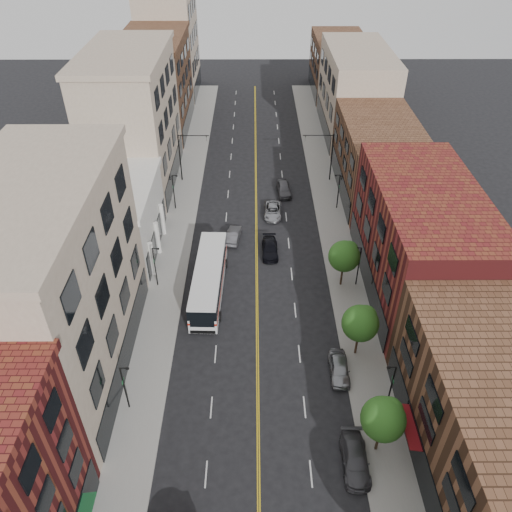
{
  "coord_description": "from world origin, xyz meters",
  "views": [
    {
      "loc": [
        -0.29,
        -18.07,
        36.24
      ],
      "look_at": [
        -0.1,
        22.83,
        5.0
      ],
      "focal_mm": 35.0,
      "sensor_mm": 36.0,
      "label": 1
    }
  ],
  "objects_px": {
    "city_bus": "(209,278)",
    "car_lane_b": "(273,211)",
    "car_lane_behind": "(233,235)",
    "car_lane_a": "(270,249)",
    "car_parked_mid": "(355,459)",
    "car_lane_c": "(284,189)",
    "car_parked_far": "(339,368)"
  },
  "relations": [
    {
      "from": "car_parked_mid",
      "to": "car_lane_behind",
      "type": "xyz_separation_m",
      "value": [
        -10.27,
        30.03,
        -0.02
      ]
    },
    {
      "from": "city_bus",
      "to": "car_lane_c",
      "type": "height_order",
      "value": "city_bus"
    },
    {
      "from": "car_parked_far",
      "to": "car_lane_b",
      "type": "xyz_separation_m",
      "value": [
        -5.18,
        26.82,
        -0.07
      ]
    },
    {
      "from": "car_lane_a",
      "to": "car_lane_c",
      "type": "bearing_deg",
      "value": 79.59
    },
    {
      "from": "car_lane_behind",
      "to": "car_lane_c",
      "type": "height_order",
      "value": "car_lane_c"
    },
    {
      "from": "car_parked_mid",
      "to": "car_lane_b",
      "type": "height_order",
      "value": "car_parked_mid"
    },
    {
      "from": "car_lane_b",
      "to": "car_lane_c",
      "type": "height_order",
      "value": "car_lane_c"
    },
    {
      "from": "car_parked_mid",
      "to": "car_parked_far",
      "type": "bearing_deg",
      "value": 90.82
    },
    {
      "from": "city_bus",
      "to": "car_lane_behind",
      "type": "xyz_separation_m",
      "value": [
        2.29,
        9.82,
        -1.27
      ]
    },
    {
      "from": "car_parked_mid",
      "to": "car_lane_c",
      "type": "bearing_deg",
      "value": 95.55
    },
    {
      "from": "car_lane_b",
      "to": "car_parked_mid",
      "type": "bearing_deg",
      "value": -79.26
    },
    {
      "from": "car_lane_a",
      "to": "car_lane_c",
      "type": "xyz_separation_m",
      "value": [
        2.39,
        14.18,
        0.11
      ]
    },
    {
      "from": "car_lane_a",
      "to": "car_lane_b",
      "type": "bearing_deg",
      "value": 84.92
    },
    {
      "from": "city_bus",
      "to": "car_parked_mid",
      "type": "height_order",
      "value": "city_bus"
    },
    {
      "from": "car_lane_c",
      "to": "car_lane_a",
      "type": "bearing_deg",
      "value": -103.37
    },
    {
      "from": "car_parked_mid",
      "to": "car_lane_b",
      "type": "relative_size",
      "value": 1.03
    },
    {
      "from": "car_parked_far",
      "to": "car_lane_behind",
      "type": "relative_size",
      "value": 1.03
    },
    {
      "from": "city_bus",
      "to": "car_parked_mid",
      "type": "distance_m",
      "value": 23.83
    },
    {
      "from": "car_parked_far",
      "to": "car_lane_c",
      "type": "relative_size",
      "value": 0.94
    },
    {
      "from": "car_lane_a",
      "to": "car_lane_c",
      "type": "distance_m",
      "value": 14.38
    },
    {
      "from": "city_bus",
      "to": "car_lane_c",
      "type": "distance_m",
      "value": 23.08
    },
    {
      "from": "city_bus",
      "to": "car_lane_b",
      "type": "xyz_separation_m",
      "value": [
        7.38,
        15.45,
        -1.3
      ]
    },
    {
      "from": "car_parked_far",
      "to": "car_lane_behind",
      "type": "xyz_separation_m",
      "value": [
        -10.27,
        21.19,
        -0.04
      ]
    },
    {
      "from": "city_bus",
      "to": "car_lane_a",
      "type": "height_order",
      "value": "city_bus"
    },
    {
      "from": "car_parked_far",
      "to": "car_lane_behind",
      "type": "distance_m",
      "value": 23.54
    },
    {
      "from": "car_parked_mid",
      "to": "car_lane_b",
      "type": "distance_m",
      "value": 36.05
    },
    {
      "from": "car_lane_behind",
      "to": "car_lane_a",
      "type": "distance_m",
      "value": 5.28
    },
    {
      "from": "city_bus",
      "to": "car_parked_mid",
      "type": "bearing_deg",
      "value": -56.33
    },
    {
      "from": "car_parked_mid",
      "to": "car_lane_behind",
      "type": "distance_m",
      "value": 31.74
    },
    {
      "from": "car_lane_behind",
      "to": "car_lane_b",
      "type": "relative_size",
      "value": 0.88
    },
    {
      "from": "car_lane_b",
      "to": "car_lane_c",
      "type": "xyz_separation_m",
      "value": [
        1.76,
        5.71,
        0.12
      ]
    },
    {
      "from": "car_lane_c",
      "to": "car_lane_behind",
      "type": "bearing_deg",
      "value": -124.92
    }
  ]
}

